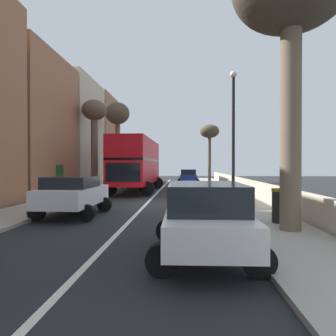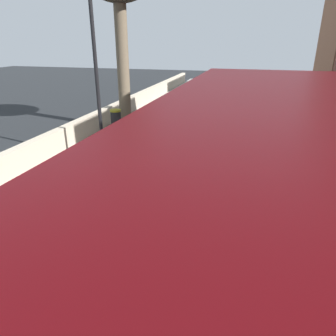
# 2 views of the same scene
# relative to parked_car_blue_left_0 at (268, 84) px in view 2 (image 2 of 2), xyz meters

# --- Properties ---
(ground_plane) EXTENTS (84.00, 84.00, 0.00)m
(ground_plane) POSITION_rel_parked_car_blue_left_0_xyz_m (2.50, 20.58, -0.92)
(ground_plane) COLOR black
(road_centre_line) EXTENTS (0.16, 54.00, 0.01)m
(road_centre_line) POSITION_rel_parked_car_blue_left_0_xyz_m (2.50, 20.58, -0.91)
(road_centre_line) COLOR silver
(road_centre_line) RESTS_ON ground
(sidewalk_right) EXTENTS (2.60, 60.00, 0.12)m
(sidewalk_right) POSITION_rel_parked_car_blue_left_0_xyz_m (7.40, 20.58, -0.86)
(sidewalk_right) COLOR #9E998E
(sidewalk_right) RESTS_ON ground
(boundary_wall_right) EXTENTS (0.36, 54.00, 1.08)m
(boundary_wall_right) POSITION_rel_parked_car_blue_left_0_xyz_m (8.95, 20.58, -0.38)
(boundary_wall_right) COLOR beige
(boundary_wall_right) RESTS_ON ground
(parked_car_blue_left_0) EXTENTS (2.51, 4.00, 1.61)m
(parked_car_blue_left_0) POSITION_rel_parked_car_blue_left_0_xyz_m (0.00, 0.00, 0.00)
(parked_car_blue_left_0) COLOR #1E389E
(parked_car_blue_left_0) RESTS_ON ground
(parked_car_white_left_1) EXTENTS (2.57, 3.97, 1.63)m
(parked_car_white_left_1) POSITION_rel_parked_car_blue_left_0_xyz_m (-0.00, 16.47, 0.02)
(parked_car_white_left_1) COLOR silver
(parked_car_white_left_1) RESTS_ON ground
(parked_car_white_right_2) EXTENTS (2.46, 4.12, 1.69)m
(parked_car_white_right_2) POSITION_rel_parked_car_blue_left_0_xyz_m (5.00, 11.18, 0.03)
(parked_car_white_right_2) COLOR silver
(parked_car_white_right_2) RESTS_ON ground
(parked_car_blue_left_3) EXTENTS (2.59, 4.08, 1.55)m
(parked_car_blue_left_3) POSITION_rel_parked_car_blue_left_0_xyz_m (-0.00, 5.56, -0.02)
(parked_car_blue_left_3) COLOR #1E389E
(parked_car_blue_left_3) RESTS_ON ground
(lamppost_right) EXTENTS (0.32, 0.32, 6.31)m
(lamppost_right) POSITION_rel_parked_car_blue_left_0_xyz_m (6.80, 18.47, 2.89)
(lamppost_right) COLOR black
(lamppost_right) RESTS_ON sidewalk_right
(litter_bin_right) EXTENTS (0.55, 0.55, 1.17)m
(litter_bin_right) POSITION_rel_parked_car_blue_left_0_xyz_m (7.80, 14.87, -0.21)
(litter_bin_right) COLOR black
(litter_bin_right) RESTS_ON sidewalk_right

